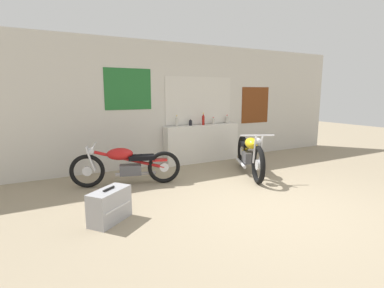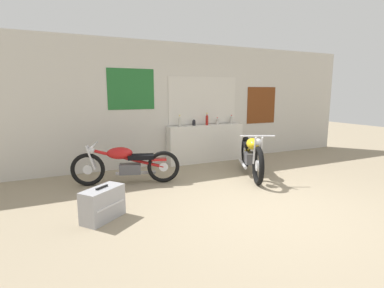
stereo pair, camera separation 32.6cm
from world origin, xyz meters
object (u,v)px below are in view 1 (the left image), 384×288
Objects in this scene: bottle_left_center at (191,122)px; motorcycle_yellow at (249,154)px; motorcycle_red at (127,164)px; bottle_right_center at (213,121)px; bottle_rightmost at (227,119)px; hard_case_silver at (110,206)px; bottle_center at (203,120)px; bottle_leftmost at (177,122)px.

motorcycle_yellow is (0.58, -1.48, -0.55)m from bottle_left_center.
bottle_right_center is at bearing 21.40° from motorcycle_red.
bottle_left_center is 0.77× the size of bottle_rightmost.
bottle_rightmost is at bearing 5.54° from bottle_right_center.
motorcycle_yellow is at bearing -108.04° from bottle_rightmost.
bottle_rightmost is 4.42m from hard_case_silver.
bottle_left_center is 0.26× the size of hard_case_silver.
bottle_left_center is 0.09× the size of motorcycle_yellow.
bottle_center is at bearing -8.81° from bottle_left_center.
bottle_leftmost is 0.89× the size of bottle_center.
bottle_right_center reaches higher than hard_case_silver.
bottle_rightmost is 0.11× the size of motorcycle_yellow.
bottle_leftmost is 1.59× the size of bottle_left_center.
bottle_right_center is 0.27× the size of hard_case_silver.
bottle_center is 3.80m from hard_case_silver.
bottle_right_center is at bearing 87.97° from motorcycle_yellow.
bottle_left_center is 1.07m from bottle_rightmost.
bottle_center reaches higher than bottle_right_center.
bottle_rightmost is at bearing 19.18° from motorcycle_red.
hard_case_silver is (-3.16, -2.41, -0.76)m from bottle_right_center.
motorcycle_red is at bearing -151.90° from bottle_left_center.
bottle_leftmost is 0.71m from bottle_center.
bottle_left_center is at bearing 171.19° from bottle_center.
bottle_right_center reaches higher than bottle_left_center.
bottle_left_center is 0.96× the size of bottle_right_center.
bottle_left_center reaches higher than motorcycle_red.
bottle_left_center reaches higher than motorcycle_yellow.
motorcycle_red is (-2.50, -0.98, -0.59)m from bottle_right_center.
bottle_center is at bearing 100.19° from motorcycle_yellow.
bottle_rightmost is at bearing 71.96° from motorcycle_yellow.
hard_case_silver is at bearing -142.71° from bottle_right_center.
motorcycle_red is 2.50m from motorcycle_yellow.
motorcycle_red is (-2.94, -1.02, -0.61)m from bottle_rightmost.
bottle_leftmost is 1.22× the size of bottle_rightmost.
bottle_center is 0.16× the size of motorcycle_yellow.
motorcycle_yellow is at bearing -68.63° from bottle_left_center.
motorcycle_red is at bearing -156.60° from bottle_center.
bottle_left_center is 2.20m from motorcycle_red.
motorcycle_red is at bearing 168.87° from motorcycle_yellow.
motorcycle_yellow is 2.92× the size of hard_case_silver.
bottle_left_center is at bearing 178.33° from bottle_right_center.
motorcycle_yellow is 3.26m from hard_case_silver.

